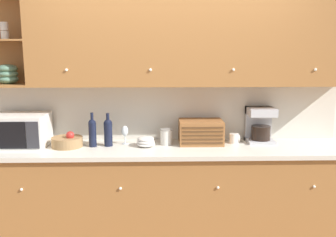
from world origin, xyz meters
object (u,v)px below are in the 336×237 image
Objects in this scene: bread_box at (201,132)px; mug at (234,138)px; fruit_basket at (67,142)px; second_wine_bottle at (108,131)px; wine_bottle at (92,131)px; wine_glass at (125,132)px; coffee_maker at (260,125)px; microwave at (20,131)px; storage_canister at (166,137)px; bowl_stack_on_counter at (146,142)px.

mug is (0.33, 0.00, -0.07)m from bread_box.
second_wine_bottle is (0.38, 0.02, 0.09)m from fruit_basket.
wine_bottle is at bearing -175.06° from bread_box.
fruit_basket is 1.58m from mug.
wine_glass is 1.31m from coffee_maker.
fruit_basket is 0.84× the size of coffee_maker.
microwave reaches higher than mug.
microwave is at bearing -176.89° from coffee_maker.
bread_box is at bearing 5.29° from storage_canister.
microwave is at bearing 178.65° from bowl_stack_on_counter.
wine_bottle is 0.69m from storage_canister.
bread_box is at bearing -179.28° from mug.
bread_box is at bearing 4.14° from fruit_basket.
storage_canister is at bearing -174.71° from bread_box.
microwave is 1.19× the size of bread_box.
bowl_stack_on_counter is 1.13m from coffee_maker.
second_wine_bottle reaches higher than storage_canister.
storage_canister is at bearing 3.92° from second_wine_bottle.
microwave is at bearing -177.74° from bread_box.
coffee_maker is at bearing 11.50° from mug.
fruit_basket is at bearing -3.18° from microwave.
storage_canister is (0.39, -0.03, -0.04)m from wine_glass.
wine_bottle is (0.67, -0.02, -0.01)m from microwave.
bowl_stack_on_counter is (0.73, -0.00, -0.00)m from fruit_basket.
storage_canister is (1.36, 0.04, -0.08)m from microwave.
wine_bottle is at bearing -175.22° from storage_canister.
microwave is 0.97m from wine_glass.
wine_bottle is at bearing -176.08° from mug.
bread_box is (1.25, 0.09, 0.06)m from fruit_basket.
second_wine_bottle is 0.55m from storage_canister.
second_wine_bottle is at bearing -176.56° from mug.
bread_box is at bearing -174.46° from coffee_maker.
second_wine_bottle is 0.36m from bowl_stack_on_counter.
mug is at bearing 3.92° from wine_bottle.
wine_bottle is (0.24, 0.00, 0.09)m from fruit_basket.
storage_canister is at bearing 4.78° from wine_bottle.
storage_canister is at bearing 18.13° from bowl_stack_on_counter.
mug is at bearing 0.72° from bread_box.
fruit_basket reaches higher than bowl_stack_on_counter.
microwave is 4.98× the size of mug.
fruit_basket is 0.54m from wine_glass.
wine_glass is 1.06m from mug.
bread_box is at bearing 4.94° from wine_bottle.
wine_bottle is 2.15× the size of storage_canister.
bread_box is 0.59m from coffee_maker.
fruit_basket is 0.25m from wine_bottle.
fruit_basket is 1.85m from coffee_maker.
wine_bottle is 1.35m from mug.
coffee_maker reaches higher than microwave.
bowl_stack_on_counter is (0.20, -0.10, -0.07)m from wine_glass.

